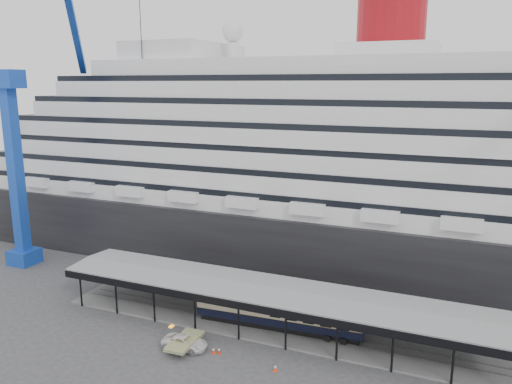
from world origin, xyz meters
TOP-DOWN VIEW (x-y plane):
  - ground at (0.00, 0.00)m, footprint 200.00×200.00m
  - cruise_ship at (0.05, 32.00)m, footprint 130.00×30.00m
  - platform_canopy at (0.00, 5.00)m, footprint 56.00×9.18m
  - crane_blue at (-45.11, 10.62)m, footprint 22.63×19.19m
  - port_truck at (-7.64, -3.26)m, footprint 5.27×2.57m
  - pullman_carriage at (0.55, 5.00)m, footprint 20.58×3.86m
  - traffic_cone_left at (-4.17, -2.97)m, footprint 0.41×0.41m
  - traffic_cone_mid at (-3.60, -2.75)m, footprint 0.50×0.50m
  - traffic_cone_right at (3.35, -3.60)m, footprint 0.48×0.48m

SIDE VIEW (x-z plane):
  - ground at x=0.00m, z-range 0.00..0.00m
  - traffic_cone_mid at x=-3.60m, z-range 0.00..0.74m
  - traffic_cone_left at x=-4.17m, z-range 0.00..0.76m
  - traffic_cone_right at x=3.35m, z-range 0.00..0.81m
  - port_truck at x=-7.64m, z-range 0.00..1.44m
  - platform_canopy at x=0.00m, z-range -0.29..5.01m
  - pullman_carriage at x=0.55m, z-range -7.58..12.50m
  - cruise_ship at x=0.05m, z-range -3.60..40.30m
  - crane_blue at x=-45.11m, z-range -3.84..43.76m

